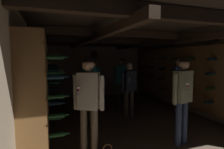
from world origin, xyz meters
The scene contains 11 objects.
ground_plane centered at (0.00, 0.00, 0.00)m, with size 8.40×8.40×0.00m, color #7A6651.
room_shell centered at (0.00, 0.28, 1.41)m, with size 4.72×6.52×2.41m.
wine_crate_stack centered at (-0.31, 1.85, 0.45)m, with size 0.52×0.35×0.90m.
display_bottle centered at (-0.43, 1.82, 1.04)m, with size 0.08×0.08×0.35m.
person_host_center centered at (0.23, 0.07, 0.94)m, with size 0.53×0.37×1.58m.
person_guest_mid_left centered at (-1.03, -0.27, 1.07)m, with size 0.41×0.51×1.75m.
person_guest_near_right centered at (0.51, -1.80, 1.06)m, with size 0.53×0.39×1.73m.
person_guest_mid_right centered at (1.62, -0.31, 1.05)m, with size 0.35×0.49×1.72m.
person_guest_far_right centered at (0.36, 0.95, 1.03)m, with size 0.51×0.33×1.70m.
person_guest_rear_center centered at (-0.54, 1.14, 0.99)m, with size 0.40×0.45×1.64m.
person_guest_near_left centered at (-1.33, -1.67, 1.06)m, with size 0.48×0.36×1.74m.
Camera 1 is at (-1.94, -4.64, 1.75)m, focal length 28.97 mm.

